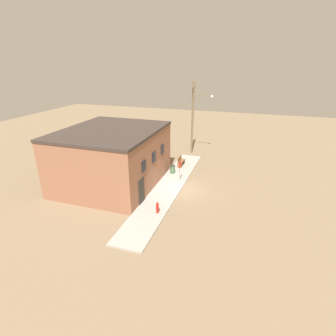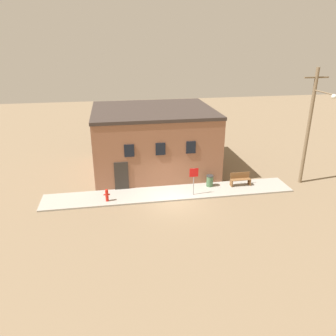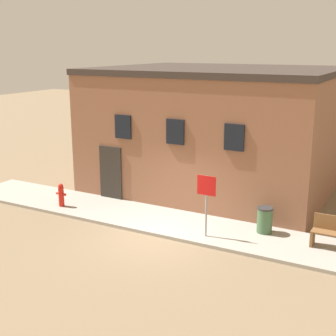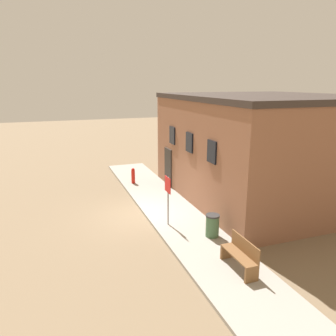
% 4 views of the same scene
% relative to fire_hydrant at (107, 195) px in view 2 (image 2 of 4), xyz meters
% --- Properties ---
extents(ground_plane, '(80.00, 80.00, 0.00)m').
position_rel_fire_hydrant_xyz_m(ground_plane, '(4.41, -0.63, -0.55)').
color(ground_plane, '#7A664C').
extents(sidewalk, '(17.72, 2.39, 0.11)m').
position_rel_fire_hydrant_xyz_m(sidewalk, '(4.41, 0.56, -0.50)').
color(sidewalk, '#9E998E').
rests_on(sidewalk, ground).
extents(brick_building, '(9.62, 8.14, 5.12)m').
position_rel_fire_hydrant_xyz_m(brick_building, '(3.93, 5.77, 2.01)').
color(brick_building, '#8E5B42').
rests_on(brick_building, ground).
extents(fire_hydrant, '(0.43, 0.21, 0.88)m').
position_rel_fire_hydrant_xyz_m(fire_hydrant, '(0.00, 0.00, 0.00)').
color(fire_hydrant, red).
rests_on(fire_hydrant, sidewalk).
extents(stop_sign, '(0.62, 0.06, 1.99)m').
position_rel_fire_hydrant_xyz_m(stop_sign, '(5.96, -0.06, 0.94)').
color(stop_sign, gray).
rests_on(stop_sign, sidewalk).
extents(bench, '(1.49, 0.44, 0.98)m').
position_rel_fire_hydrant_xyz_m(bench, '(9.80, 0.92, 0.03)').
color(bench, brown).
rests_on(bench, sidewalk).
extents(trash_bin, '(0.52, 0.52, 0.85)m').
position_rel_fire_hydrant_xyz_m(trash_bin, '(7.51, 1.14, -0.01)').
color(trash_bin, '#426642').
rests_on(trash_bin, sidewalk).
extents(utility_pole, '(1.80, 2.43, 8.54)m').
position_rel_fire_hydrant_xyz_m(utility_pole, '(14.67, 0.73, 4.04)').
color(utility_pole, brown).
rests_on(utility_pole, ground).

